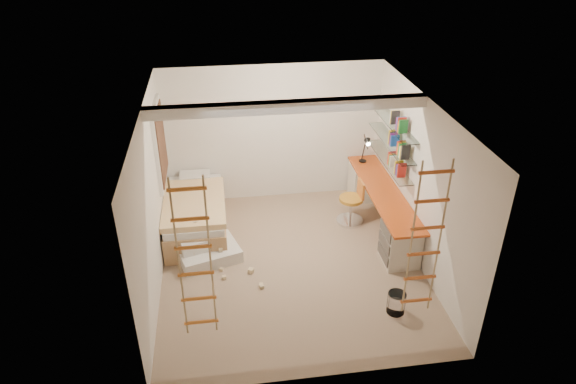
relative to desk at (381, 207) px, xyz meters
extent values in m
plane|color=#927A5E|center=(-1.72, -0.86, -0.40)|extent=(4.50, 4.50, 0.00)
cube|color=white|center=(-1.72, -0.56, 2.12)|extent=(4.00, 0.18, 0.16)
cube|color=white|center=(-3.69, 0.64, 1.15)|extent=(0.06, 1.15, 1.35)
cube|color=#4C2D1E|center=(-3.65, 0.64, 1.15)|extent=(0.02, 1.00, 1.20)
cylinder|color=white|center=(-0.42, -2.15, -0.24)|extent=(0.25, 0.25, 0.32)
cube|color=#C04916|center=(0.00, -0.03, 0.33)|extent=(0.55, 2.80, 0.04)
cube|color=beige|center=(0.00, 1.07, -0.05)|extent=(0.52, 0.55, 0.71)
cube|color=beige|center=(0.00, -1.03, -0.05)|extent=(0.52, 0.55, 0.71)
cube|color=#4C4742|center=(-0.27, -1.03, 0.21)|extent=(0.02, 0.50, 0.18)
cube|color=#4C4742|center=(-0.27, -1.03, -0.01)|extent=(0.02, 0.50, 0.18)
cube|color=#4C4742|center=(-0.27, -1.03, -0.23)|extent=(0.02, 0.50, 0.18)
cube|color=white|center=(0.15, 0.27, 0.75)|extent=(0.25, 1.80, 0.01)
cube|color=white|center=(0.15, 0.27, 1.10)|extent=(0.25, 1.80, 0.01)
cube|color=white|center=(0.15, 0.27, 1.45)|extent=(0.25, 1.80, 0.01)
cube|color=#AD7F51|center=(-3.20, 0.37, -0.18)|extent=(1.00, 2.00, 0.45)
cube|color=white|center=(-3.20, 0.37, 0.11)|extent=(0.95, 1.95, 0.12)
cube|color=gold|center=(-3.20, 0.22, 0.22)|extent=(1.02, 1.60, 0.10)
cube|color=white|center=(-3.20, 1.17, 0.23)|extent=(0.55, 0.35, 0.12)
cylinder|color=black|center=(-0.05, 1.12, 0.36)|extent=(0.14, 0.14, 0.02)
cylinder|color=black|center=(-0.05, 1.12, 0.55)|extent=(0.02, 0.15, 0.36)
cylinder|color=black|center=(-0.05, 1.02, 0.80)|extent=(0.02, 0.27, 0.20)
cone|color=black|center=(-0.05, 0.90, 0.85)|extent=(0.12, 0.14, 0.15)
cylinder|color=#FFEABF|center=(-0.05, 0.86, 0.82)|extent=(0.08, 0.04, 0.08)
cylinder|color=#BF8224|center=(-0.48, 0.23, 0.07)|extent=(0.43, 0.43, 0.06)
cube|color=#C86B26|center=(-0.32, 0.23, 0.26)|extent=(0.05, 0.32, 0.30)
cylinder|color=silver|center=(-0.48, 0.23, -0.14)|extent=(0.05, 0.05, 0.42)
cylinder|color=silver|center=(-0.48, 0.23, -0.38)|extent=(0.50, 0.50, 0.05)
cube|color=silver|center=(-3.00, -0.50, -0.30)|extent=(1.10, 0.96, 0.21)
cube|color=silver|center=(-3.17, -0.45, -0.09)|extent=(0.68, 0.61, 0.21)
cube|color=#CCB284|center=(-3.17, -0.45, 0.05)|extent=(0.10, 0.10, 0.08)
cube|color=#CCB284|center=(-3.17, -0.45, 0.12)|extent=(0.09, 0.09, 0.07)
cube|color=#CCB284|center=(-3.17, -0.45, 0.22)|extent=(0.07, 0.07, 0.12)
cube|color=#CCB284|center=(-2.80, -0.64, -0.17)|extent=(0.06, 0.06, 0.06)
cube|color=#CCB284|center=(-2.76, -0.38, -0.17)|extent=(0.06, 0.06, 0.06)
cube|color=#CCB284|center=(-3.24, -0.68, -0.17)|extent=(0.06, 0.06, 0.06)
cube|color=#CCB284|center=(-2.24, -1.34, -0.37)|extent=(0.07, 0.07, 0.07)
cube|color=#CCB284|center=(-2.36, -0.98, -0.37)|extent=(0.07, 0.07, 0.07)
cube|color=#CCB284|center=(-2.23, -1.38, -0.37)|extent=(0.07, 0.07, 0.07)
cube|color=#CCB284|center=(-2.81, -0.88, -0.37)|extent=(0.07, 0.07, 0.07)
cube|color=#CCB284|center=(-2.78, -1.08, -0.37)|extent=(0.07, 0.07, 0.07)
cube|color=red|center=(0.15, 0.27, 0.86)|extent=(0.14, 0.64, 0.22)
cube|color=#194CA5|center=(0.15, 0.27, 1.21)|extent=(0.14, 0.70, 0.22)
cube|color=#8C1E7F|center=(0.15, 0.27, 1.56)|extent=(0.14, 0.58, 0.22)
camera|label=1|loc=(-2.69, -7.33, 4.58)|focal=32.00mm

